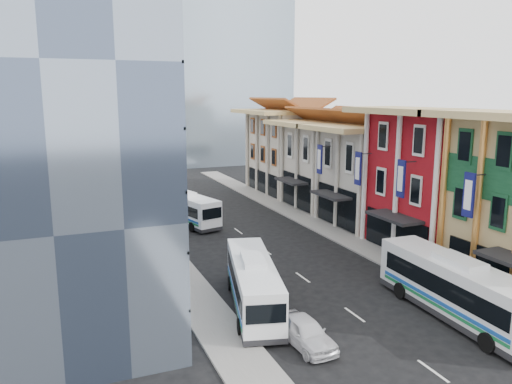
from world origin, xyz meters
name	(u,v)px	position (x,y,z in m)	size (l,w,h in m)	color
ground	(447,381)	(0.00, 0.00, 0.00)	(200.00, 200.00, 0.00)	black
sidewalk_right	(348,240)	(8.50, 22.00, 0.07)	(3.00, 90.00, 0.15)	slate
sidewalk_left	(171,262)	(-8.50, 22.00, 0.07)	(3.00, 90.00, 0.15)	slate
shophouse_red	(436,183)	(14.00, 17.00, 6.00)	(8.00, 10.00, 12.00)	#A21219
shophouse_cream_near	(371,177)	(14.00, 26.50, 5.00)	(8.00, 9.00, 10.00)	beige
shophouse_cream_mid	(328,166)	(14.00, 35.50, 5.00)	(8.00, 9.00, 10.00)	beige
shophouse_cream_far	(290,153)	(14.00, 46.00, 5.50)	(8.00, 12.00, 11.00)	beige
office_tower	(42,71)	(-17.00, 19.00, 15.00)	(12.00, 26.00, 30.00)	#43516B
office_block_far	(60,155)	(-16.00, 42.00, 7.00)	(10.00, 18.00, 14.00)	gray
bus_left_near	(253,282)	(-5.50, 11.34, 1.74)	(2.54, 10.84, 3.48)	white
bus_left_far	(185,207)	(-4.12, 34.28, 1.74)	(2.54, 10.85, 3.48)	white
bus_right	(457,288)	(5.50, 5.32, 1.96)	(2.86, 12.20, 3.91)	silver
sedan_left	(305,332)	(-4.67, 5.74, 0.79)	(1.87, 4.62, 1.57)	silver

